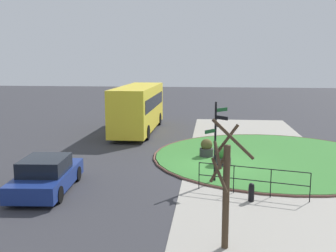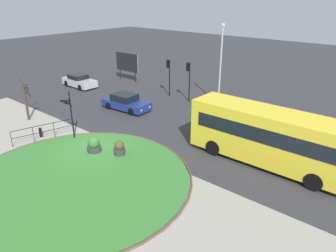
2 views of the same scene
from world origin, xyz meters
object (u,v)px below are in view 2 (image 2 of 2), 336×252
bus_yellow (269,137)px  car_near_lane (126,102)px  bollard_foreground (41,132)px  car_far_lane (79,81)px  lamppost_tall (221,62)px  traffic_light_near (169,70)px  billboard_left (127,63)px  traffic_light_far (189,73)px  planter_kerbside (119,149)px  planter_near_signpost (94,146)px  signpost_directional (70,111)px  street_tree_bare (25,99)px

bus_yellow → car_near_lane: bearing=174.9°
bollard_foreground → car_far_lane: size_ratio=0.17×
bollard_foreground → lamppost_tall: size_ratio=0.10×
car_near_lane → traffic_light_near: size_ratio=1.26×
car_near_lane → traffic_light_near: traffic_light_near is taller
bollard_foreground → billboard_left: bearing=114.8°
bus_yellow → traffic_light_far: (-11.02, 6.70, 0.92)m
bus_yellow → lamppost_tall: (-8.29, 7.79, 2.12)m
traffic_light_far → planter_kerbside: traffic_light_far is taller
car_near_lane → lamppost_tall: (5.53, 6.56, 3.27)m
planter_near_signpost → traffic_light_near: bearing=109.2°
bollard_foreground → bus_yellow: 15.80m
traffic_light_near → car_near_lane: bearing=96.4°
traffic_light_near → traffic_light_far: size_ratio=0.97×
car_near_lane → billboard_left: size_ratio=1.32×
signpost_directional → planter_kerbside: (4.42, 0.42, -1.61)m
signpost_directional → planter_kerbside: size_ratio=3.35×
bollard_foreground → car_far_lane: bearing=132.8°
planter_near_signpost → street_tree_bare: bearing=178.9°
bus_yellow → lamppost_tall: size_ratio=1.34×
signpost_directional → street_tree_bare: 6.01m
lamppost_tall → planter_near_signpost: 14.13m
car_far_lane → planter_kerbside: 17.65m
traffic_light_far → street_tree_bare: bearing=68.9°
signpost_directional → planter_kerbside: signpost_directional is taller
bus_yellow → planter_kerbside: bus_yellow is taller
bollard_foreground → bus_yellow: bearing=25.8°
traffic_light_far → car_near_lane: bearing=71.3°
car_near_lane → planter_kerbside: size_ratio=4.31×
lamppost_tall → planter_kerbside: lamppost_tall is taller
bollard_foreground → billboard_left: 16.84m
street_tree_bare → planter_kerbside: bearing=3.4°
bus_yellow → billboard_left: (-21.20, 8.35, 0.32)m
bollard_foreground → street_tree_bare: size_ratio=0.19×
bus_yellow → traffic_light_far: bearing=148.7°
traffic_light_near → street_tree_bare: street_tree_bare is taller
bollard_foreground → billboard_left: size_ratio=0.21×
car_far_lane → billboard_left: billboard_left is taller
billboard_left → planter_near_signpost: billboard_left is taller
bollard_foreground → signpost_directional: bearing=31.8°
planter_near_signpost → street_tree_bare: 8.95m
signpost_directional → street_tree_bare: street_tree_bare is taller
street_tree_bare → traffic_light_near: bearing=71.0°
planter_near_signpost → street_tree_bare: street_tree_bare is taller
lamppost_tall → traffic_light_far: bearing=-158.2°
planter_kerbside → billboard_left: bearing=135.2°
car_near_lane → traffic_light_near: 6.06m
bollard_foreground → traffic_light_near: (0.49, 13.80, 2.27)m
bollard_foreground → planter_kerbside: size_ratio=0.68×
traffic_light_far → planter_near_signpost: size_ratio=3.43×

